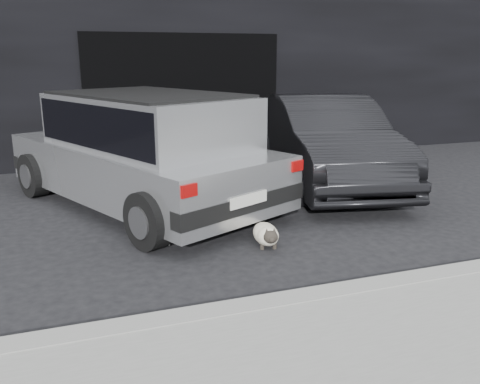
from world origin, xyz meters
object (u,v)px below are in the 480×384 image
object	(u,v)px
silver_hatchback	(144,145)
second_car	(325,141)
cat_siamese	(267,234)
cat_white	(182,227)

from	to	relation	value
silver_hatchback	second_car	size ratio (longest dim) A/B	1.08
cat_siamese	cat_white	world-z (taller)	cat_white
second_car	cat_siamese	xyz separation A→B (m)	(-2.08, -2.47, -0.62)
second_car	cat_white	xyz separation A→B (m)	(-2.98, -2.00, -0.57)
cat_white	cat_siamese	bearing A→B (deg)	60.25
silver_hatchback	cat_siamese	world-z (taller)	silver_hatchback
second_car	cat_siamese	bearing A→B (deg)	-118.28
silver_hatchback	cat_white	size ratio (longest dim) A/B	6.12
second_car	cat_white	world-z (taller)	second_car
silver_hatchback	cat_siamese	distance (m)	2.49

